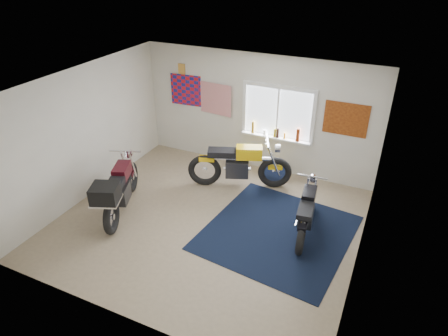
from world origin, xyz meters
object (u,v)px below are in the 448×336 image
at_px(yellow_triumph, 239,166).
at_px(maroon_tourer, 118,190).
at_px(black_chrome_bike, 306,213).
at_px(navy_rug, 278,232).

height_order(yellow_triumph, maroon_tourer, yellow_triumph).
bearing_deg(yellow_triumph, black_chrome_bike, -50.57).
distance_m(black_chrome_bike, maroon_tourer, 3.58).
xyz_separation_m(navy_rug, yellow_triumph, (-1.31, 1.23, 0.50)).
relative_size(navy_rug, maroon_tourer, 1.27).
bearing_deg(navy_rug, black_chrome_bike, 31.13).
height_order(navy_rug, yellow_triumph, yellow_triumph).
bearing_deg(navy_rug, maroon_tourer, -166.22).
relative_size(navy_rug, black_chrome_bike, 1.43).
distance_m(yellow_triumph, maroon_tourer, 2.60).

